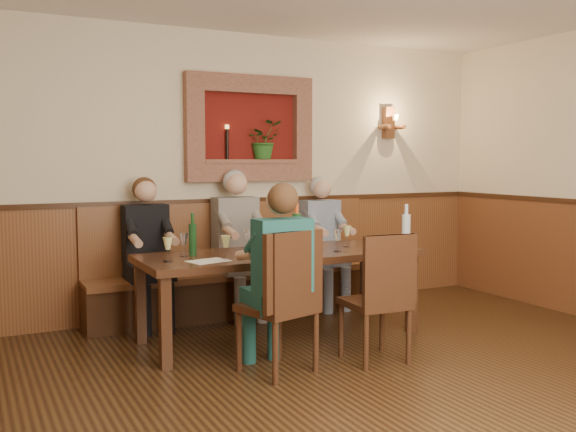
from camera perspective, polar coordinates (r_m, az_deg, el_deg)
name	(u,v)px	position (r m, az deg, el deg)	size (l,w,h in m)	color
ground_plane	(414,412)	(4.16, 11.13, -16.76)	(6.00, 6.00, 0.00)	black
room_shell	(420,99)	(3.88, 11.61, 10.14)	(6.04, 6.04, 2.82)	beige
wainscoting	(416,318)	(3.98, 11.28, -8.88)	(6.02, 6.02, 1.15)	brown
wall_niche	(254,133)	(6.54, -3.06, 7.38)	(1.36, 0.30, 1.06)	#61120D
wall_sconce	(390,123)	(7.36, 9.01, 8.13)	(0.25, 0.20, 0.35)	brown
dining_table	(280,260)	(5.50, -0.70, -3.97)	(2.40, 0.90, 0.75)	#321C0F
bench	(238,282)	(6.41, -4.43, -5.85)	(3.00, 0.45, 1.11)	#381E0F
chair_near_left	(279,331)	(4.70, -0.78, -10.18)	(0.57, 0.57, 1.04)	#321C0F
chair_near_right	(376,324)	(5.01, 7.82, -9.46)	(0.46, 0.46, 0.99)	#321C0F
person_bench_left	(149,266)	(5.98, -12.29, -4.40)	(0.40, 0.49, 1.38)	black
person_bench_mid	(239,257)	(6.26, -4.37, -3.63)	(0.43, 0.52, 1.44)	#55514D
person_bench_right	(324,254)	(6.68, 3.22, -3.38)	(0.39, 0.48, 1.36)	navy
person_chair_front	(277,294)	(4.66, -1.00, -6.99)	(0.40, 0.49, 1.38)	#173C50
spittoon_bucket	(280,237)	(5.41, -0.74, -1.92)	(0.23, 0.23, 0.26)	#B70B19
wine_bottle_green_a	(297,231)	(5.57, 0.79, -1.31)	(0.10, 0.10, 0.41)	#19471E
wine_bottle_green_b	(193,238)	(5.32, -8.47, -1.98)	(0.07, 0.07, 0.35)	#19471E
water_bottle	(406,231)	(5.70, 10.45, -1.31)	(0.09, 0.09, 0.40)	silver
tasting_sheet_a	(209,261)	(5.03, -7.07, -3.99)	(0.31, 0.22, 0.00)	white
tasting_sheet_b	(288,255)	(5.32, -0.04, -3.46)	(0.26, 0.19, 0.00)	white
tasting_sheet_c	(391,247)	(5.86, 9.14, -2.73)	(0.32, 0.23, 0.00)	white
tasting_sheet_d	(266,258)	(5.13, -1.98, -3.77)	(0.26, 0.18, 0.00)	white
wine_glass_0	(248,240)	(5.52, -3.57, -2.17)	(0.08, 0.08, 0.19)	white
wine_glass_1	(168,250)	(5.03, -10.64, -2.95)	(0.08, 0.08, 0.19)	#D9DB83
wine_glass_2	(267,247)	(5.09, -1.92, -2.78)	(0.08, 0.08, 0.19)	#D9DB83
wine_glass_3	(184,245)	(5.30, -9.22, -2.52)	(0.08, 0.08, 0.19)	white
wine_glass_4	(303,238)	(5.65, 1.32, -1.99)	(0.08, 0.08, 0.19)	#D9DB83
wine_glass_5	(226,248)	(5.08, -5.55, -2.81)	(0.08, 0.08, 0.19)	#D9DB83
wine_glass_6	(347,236)	(5.84, 5.26, -1.79)	(0.08, 0.08, 0.19)	#D9DB83
wine_glass_7	(338,241)	(5.51, 4.44, -2.19)	(0.08, 0.08, 0.19)	white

